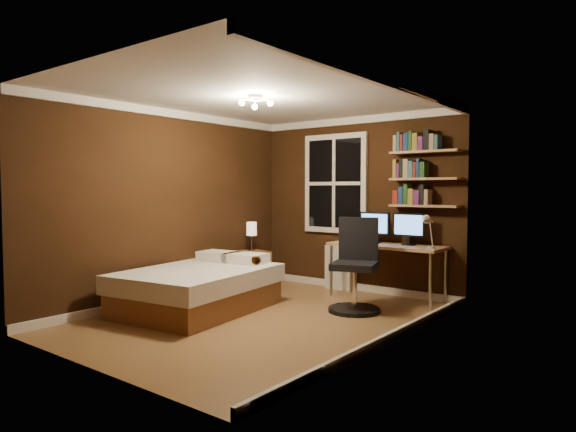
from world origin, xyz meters
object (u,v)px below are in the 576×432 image
Objects in this scene: bed at (199,288)px; desk at (387,249)px; office_chair at (355,274)px; nightstand at (252,269)px; bedside_lamp at (252,237)px; desk_lamp at (429,231)px; monitor_right at (409,229)px; monitor_left at (375,227)px; radiator at (340,268)px.

bed is 2.50m from desk.
bed is at bearing -161.60° from office_chair.
office_chair reaches higher than nightstand.
bedside_lamp is 2.64m from desk_lamp.
bedside_lamp is at bearing 0.00° from nightstand.
monitor_right is at bearing 147.22° from desk_lamp.
monitor_right is (0.50, 0.00, 0.00)m from monitor_left.
monitor_left and monitor_right have the same top height.
bed is at bearing -121.95° from monitor_left.
radiator is at bearing 169.43° from monitor_left.
desk is 0.86m from office_chair.
monitor_left is at bearing 32.73° from nightstand.
monitor_left is at bearing 180.00° from monitor_right.
desk is 0.39m from monitor_right.
nightstand is at bearing -161.83° from monitor_left.
bedside_lamp reaches higher than nightstand.
nightstand is 1.24× the size of monitor_left.
desk_lamp reaches higher than nightstand.
monitor_right is (0.28, 0.08, 0.27)m from desk.
monitor_left reaches higher than bed.
monitor_left is 0.39× the size of office_chair.
bedside_lamp is at bearing -165.88° from desk.
desk_lamp is at bearing 32.19° from bed.
monitor_right reaches higher than radiator.
monitor_left reaches higher than office_chair.
desk is (1.96, 0.49, -0.09)m from bedside_lamp.
desk_lamp is 1.05m from office_chair.
bed is 4.64× the size of monitor_right.
bedside_lamp is 0.28× the size of desk.
desk_lamp is at bearing 7.26° from bedside_lamp.
nightstand is 1.25× the size of bedside_lamp.
monitor_left reaches higher than nightstand.
bedside_lamp reaches higher than radiator.
bed is at bearing -106.51° from radiator.
monitor_right is at bearing -5.96° from radiator.
office_chair reaches higher than desk.
nightstand is 2.01m from office_chair.
radiator is at bearing 167.13° from desk.
bedside_lamp is at bearing -148.12° from radiator.
monitor_left is 1.06m from office_chair.
monitor_right is at bearing 14.31° from bedside_lamp.
bed is 4.61× the size of desk_lamp.
bed is at bearing -127.29° from desk.
radiator is 1.46× the size of monitor_right.
bed reaches higher than nightstand.
desk is 3.52× the size of desk_lamp.
bed is 3.18× the size of radiator.
desk reaches higher than radiator.
bedside_lamp is 0.39× the size of office_chair.
bedside_lamp is 1.38m from radiator.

